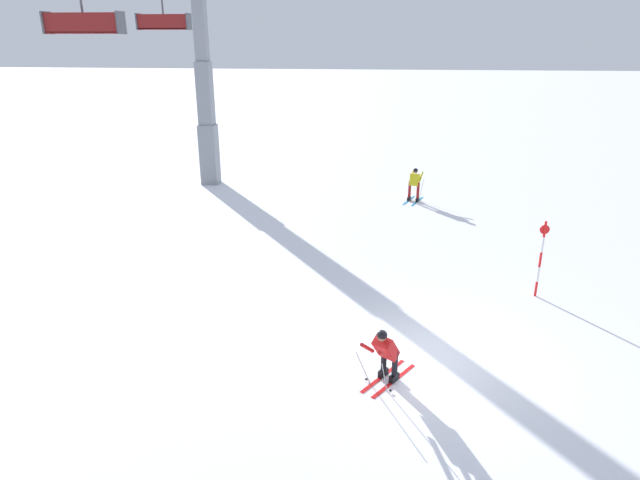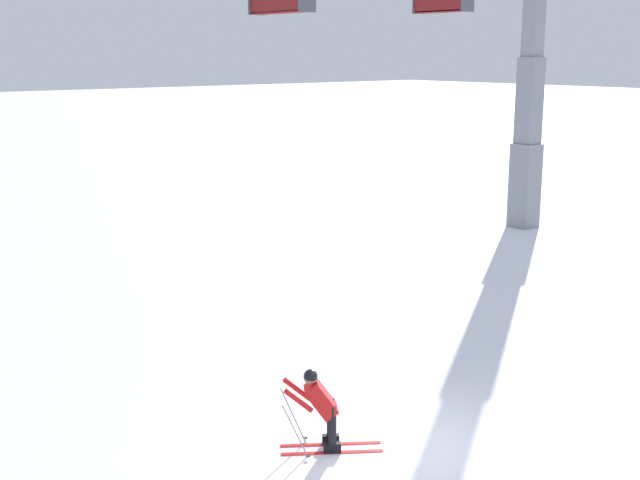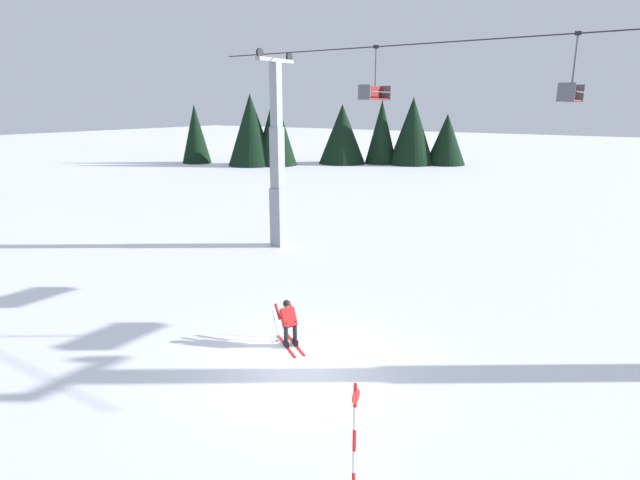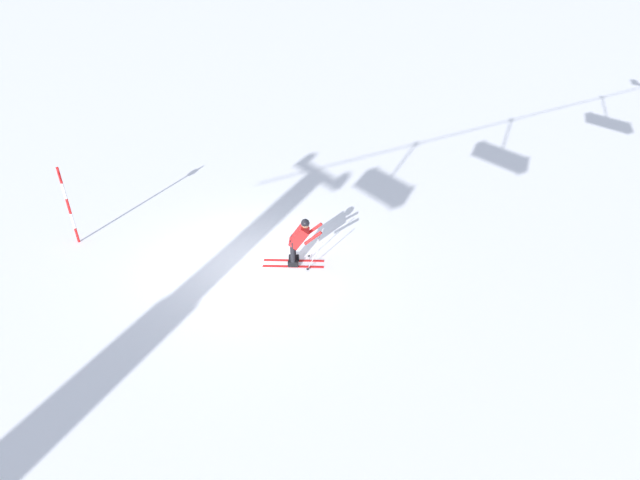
{
  "view_description": "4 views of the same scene",
  "coord_description": "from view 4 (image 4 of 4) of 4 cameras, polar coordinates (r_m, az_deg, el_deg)",
  "views": [
    {
      "loc": [
        -11.67,
        1.27,
        7.26
      ],
      "look_at": [
        -0.77,
        2.44,
        3.21
      ],
      "focal_mm": 30.66,
      "sensor_mm": 36.0,
      "label": 1
    },
    {
      "loc": [
        -9.12,
        -8.86,
        6.38
      ],
      "look_at": [
        -1.62,
        0.41,
        3.68
      ],
      "focal_mm": 46.93,
      "sensor_mm": 36.0,
      "label": 2
    },
    {
      "loc": [
        7.77,
        -10.96,
        7.27
      ],
      "look_at": [
        -0.67,
        1.98,
        3.21
      ],
      "focal_mm": 28.93,
      "sensor_mm": 36.0,
      "label": 3
    },
    {
      "loc": [
        4.42,
        10.66,
        7.51
      ],
      "look_at": [
        -0.72,
        2.65,
        1.77
      ],
      "focal_mm": 27.57,
      "sensor_mm": 36.0,
      "label": 4
    }
  ],
  "objects": [
    {
      "name": "trail_marker_pole",
      "position": [
        15.57,
        -27.25,
        3.79
      ],
      "size": [
        0.07,
        0.28,
        2.36
      ],
      "color": "red",
      "rests_on": "ground_plane"
    },
    {
      "name": "skier_carving_main",
      "position": [
        13.07,
        -2.4,
        0.13
      ],
      "size": [
        1.67,
        1.38,
        1.53
      ],
      "color": "red",
      "rests_on": "ground_plane"
    },
    {
      "name": "ground_plane",
      "position": [
        13.77,
        -8.54,
        -2.36
      ],
      "size": [
        260.0,
        260.0,
        0.0
      ],
      "primitive_type": "plane",
      "color": "white"
    }
  ]
}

